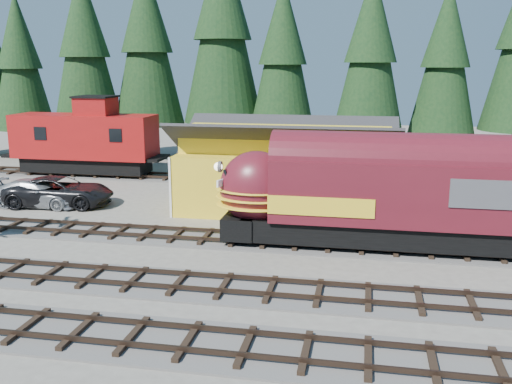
% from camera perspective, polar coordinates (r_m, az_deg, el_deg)
% --- Properties ---
extents(ground, '(120.00, 120.00, 0.00)m').
position_cam_1_polar(ground, '(23.74, -0.63, -7.98)').
color(ground, '#6B665B').
rests_on(ground, ground).
extents(track_siding, '(68.00, 3.20, 0.33)m').
position_cam_1_polar(track_siding, '(27.63, 22.04, -5.80)').
color(track_siding, '#4C4947').
rests_on(track_siding, ground).
extents(track_spur, '(32.00, 3.20, 0.33)m').
position_cam_1_polar(track_spur, '(43.11, -8.91, 1.42)').
color(track_spur, '#4C4947').
rests_on(track_spur, ground).
extents(depot, '(12.80, 7.00, 5.30)m').
position_cam_1_polar(depot, '(33.01, 3.00, 3.24)').
color(depot, gold).
rests_on(depot, ground).
extents(conifer_backdrop, '(79.54, 22.15, 16.54)m').
position_cam_1_polar(conifer_backdrop, '(46.55, 11.46, 13.87)').
color(conifer_backdrop, black).
rests_on(conifer_backdrop, ground).
extents(locomotive, '(15.07, 3.00, 4.10)m').
position_cam_1_polar(locomotive, '(26.44, 11.46, -0.60)').
color(locomotive, black).
rests_on(locomotive, ground).
extents(caboose, '(10.80, 3.13, 5.62)m').
position_cam_1_polar(caboose, '(45.23, -16.68, 5.04)').
color(caboose, black).
rests_on(caboose, ground).
extents(pickup_truck_a, '(6.62, 3.61, 1.76)m').
position_cam_1_polar(pickup_truck_a, '(36.26, -19.04, 0.06)').
color(pickup_truck_a, black).
rests_on(pickup_truck_a, ground).
extents(pickup_truck_b, '(5.60, 2.41, 1.61)m').
position_cam_1_polar(pickup_truck_b, '(36.55, -21.00, -0.12)').
color(pickup_truck_b, '#9DA0A4').
rests_on(pickup_truck_b, ground).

